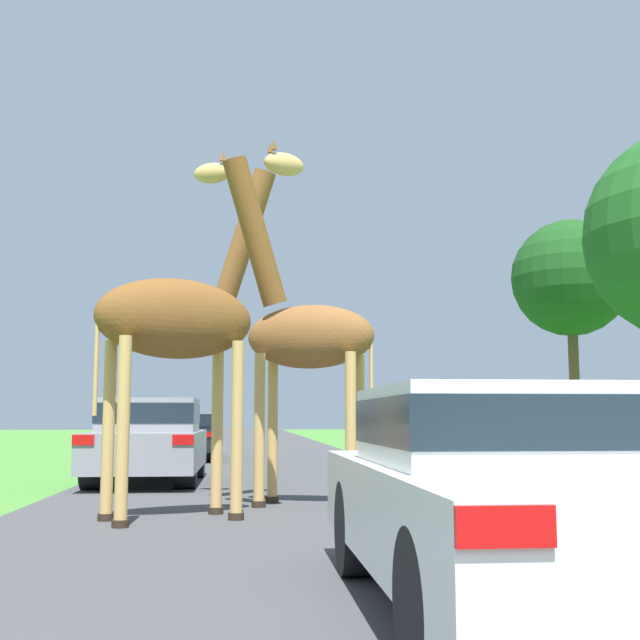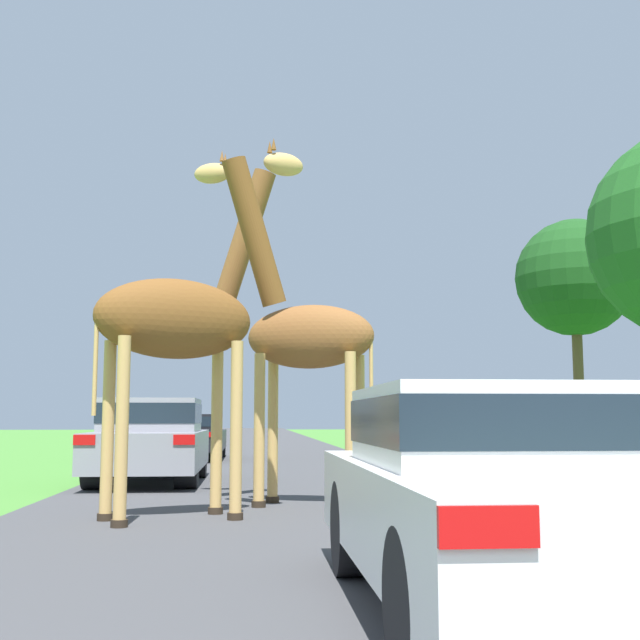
{
  "view_description": "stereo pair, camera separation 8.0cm",
  "coord_description": "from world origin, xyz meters",
  "px_view_note": "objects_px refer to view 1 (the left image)",
  "views": [
    {
      "loc": [
        -0.34,
        -0.06,
        1.18
      ],
      "look_at": [
        0.68,
        10.84,
        2.51
      ],
      "focal_mm": 45.0,
      "sensor_mm": 36.0,
      "label": 1
    },
    {
      "loc": [
        -0.26,
        -0.06,
        1.18
      ],
      "look_at": [
        0.68,
        10.84,
        2.51
      ],
      "focal_mm": 45.0,
      "sensor_mm": 36.0,
      "label": 2
    }
  ],
  "objects_px": {
    "giraffe_companion": "(186,317)",
    "car_queue_left": "(149,439)",
    "car_lead_maroon": "(521,489)",
    "tree_left_edge": "(571,279)",
    "giraffe_near_road": "(297,330)",
    "car_queue_right": "(188,435)"
  },
  "relations": [
    {
      "from": "giraffe_companion",
      "to": "car_queue_left",
      "type": "height_order",
      "value": "giraffe_companion"
    },
    {
      "from": "car_queue_left",
      "to": "car_lead_maroon",
      "type": "bearing_deg",
      "value": -71.23
    },
    {
      "from": "car_lead_maroon",
      "to": "tree_left_edge",
      "type": "xyz_separation_m",
      "value": [
        10.32,
        23.54,
        5.57
      ]
    },
    {
      "from": "car_queue_left",
      "to": "tree_left_edge",
      "type": "bearing_deg",
      "value": 44.38
    },
    {
      "from": "giraffe_companion",
      "to": "car_lead_maroon",
      "type": "bearing_deg",
      "value": 3.69
    },
    {
      "from": "giraffe_companion",
      "to": "car_queue_left",
      "type": "bearing_deg",
      "value": 167.6
    },
    {
      "from": "giraffe_near_road",
      "to": "giraffe_companion",
      "type": "distance_m",
      "value": 1.96
    },
    {
      "from": "giraffe_near_road",
      "to": "car_lead_maroon",
      "type": "height_order",
      "value": "giraffe_near_road"
    },
    {
      "from": "car_lead_maroon",
      "to": "car_queue_left",
      "type": "relative_size",
      "value": 1.02
    },
    {
      "from": "giraffe_companion",
      "to": "giraffe_near_road",
      "type": "bearing_deg",
      "value": 110.31
    },
    {
      "from": "giraffe_near_road",
      "to": "car_queue_right",
      "type": "xyz_separation_m",
      "value": [
        -2.33,
        12.27,
        -1.68
      ]
    },
    {
      "from": "giraffe_companion",
      "to": "car_lead_maroon",
      "type": "distance_m",
      "value": 5.56
    },
    {
      "from": "giraffe_near_road",
      "to": "giraffe_companion",
      "type": "xyz_separation_m",
      "value": [
        -1.42,
        -1.35,
        -0.0
      ]
    },
    {
      "from": "tree_left_edge",
      "to": "car_queue_right",
      "type": "bearing_deg",
      "value": -159.24
    },
    {
      "from": "giraffe_near_road",
      "to": "car_queue_right",
      "type": "distance_m",
      "value": 12.61
    },
    {
      "from": "giraffe_near_road",
      "to": "car_lead_maroon",
      "type": "bearing_deg",
      "value": -151.87
    },
    {
      "from": "car_lead_maroon",
      "to": "car_queue_right",
      "type": "height_order",
      "value": "car_lead_maroon"
    },
    {
      "from": "giraffe_companion",
      "to": "tree_left_edge",
      "type": "relative_size",
      "value": 0.56
    },
    {
      "from": "car_lead_maroon",
      "to": "giraffe_near_road",
      "type": "bearing_deg",
      "value": 99.2
    },
    {
      "from": "car_queue_right",
      "to": "tree_left_edge",
      "type": "xyz_separation_m",
      "value": [
        13.64,
        5.17,
        5.62
      ]
    },
    {
      "from": "giraffe_near_road",
      "to": "car_lead_maroon",
      "type": "xyz_separation_m",
      "value": [
        0.99,
        -6.09,
        -1.63
      ]
    },
    {
      "from": "car_lead_maroon",
      "to": "car_queue_right",
      "type": "relative_size",
      "value": 0.96
    }
  ]
}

